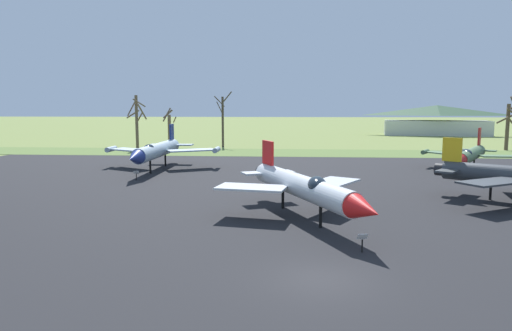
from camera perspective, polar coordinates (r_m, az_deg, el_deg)
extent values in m
plane|color=olive|center=(19.88, 7.91, -13.79)|extent=(600.00, 600.00, 0.00)
cube|color=black|center=(36.80, 6.27, -3.90)|extent=(85.77, 58.59, 0.05)
cube|color=#566D34|center=(71.75, 5.38, 1.55)|extent=(145.77, 12.00, 0.06)
cylinder|color=#8EA3B2|center=(53.15, -11.95, 1.85)|extent=(1.64, 13.65, 1.57)
cone|color=navy|center=(45.48, -14.76, 0.88)|extent=(1.46, 2.52, 1.45)
cylinder|color=black|center=(60.01, -10.07, 2.50)|extent=(1.11, 0.87, 1.10)
ellipsoid|color=#19232D|center=(49.94, -13.01, 1.98)|extent=(1.06, 2.00, 1.00)
cube|color=#8EA3B2|center=(55.65, -15.01, 1.87)|extent=(5.92, 4.64, 0.15)
cube|color=#8EA3B2|center=(53.75, -7.89, 1.87)|extent=(5.91, 4.68, 0.15)
cylinder|color=#8EA3B2|center=(57.30, -17.36, 1.94)|extent=(0.60, 2.52, 0.59)
cylinder|color=#8EA3B2|center=(53.99, -4.87, 1.94)|extent=(0.60, 2.52, 0.59)
cube|color=navy|center=(59.08, -10.31, 4.11)|extent=(0.20, 1.51, 1.92)
cube|color=#8EA3B2|center=(59.38, -11.71, 2.52)|extent=(2.34, 1.48, 0.15)
cube|color=#8EA3B2|center=(58.64, -8.92, 2.53)|extent=(2.34, 1.48, 0.15)
cylinder|color=black|center=(50.46, -12.84, -0.20)|extent=(0.21, 0.21, 1.47)
cylinder|color=black|center=(56.18, -11.06, 0.60)|extent=(0.21, 0.21, 1.47)
cylinder|color=black|center=(46.22, -14.47, -1.42)|extent=(0.08, 0.08, 0.67)
cube|color=white|center=(46.15, -14.49, -0.82)|extent=(0.52, 0.25, 0.31)
cylinder|color=black|center=(40.41, 21.73, -0.45)|extent=(1.23, 1.28, 1.01)
cube|color=#33383D|center=(36.02, 27.25, -1.80)|extent=(5.65, 4.63, 0.13)
cube|color=yellow|center=(40.00, 22.94, 1.81)|extent=(1.30, 0.99, 1.89)
cube|color=#33383D|center=(38.83, 22.46, -0.62)|extent=(2.32, 2.51, 0.13)
cube|color=#33383D|center=(41.40, 23.58, -0.22)|extent=(2.32, 2.51, 0.13)
cylinder|color=black|center=(39.63, 26.83, -2.89)|extent=(0.19, 0.19, 1.34)
cylinder|color=silver|center=(29.75, 5.46, -2.51)|extent=(6.56, 12.08, 1.46)
cone|color=red|center=(23.43, 13.31, -5.34)|extent=(2.12, 2.52, 1.34)
cylinder|color=black|center=(35.74, 0.90, -0.84)|extent=(1.26, 1.15, 1.02)
ellipsoid|color=#19232D|center=(27.69, 7.49, -2.43)|extent=(1.13, 2.13, 1.06)
cube|color=silver|center=(29.67, -0.55, -2.72)|extent=(4.72, 3.09, 0.14)
cube|color=silver|center=(32.06, 9.31, -2.06)|extent=(4.23, 4.95, 0.14)
cube|color=red|center=(34.67, 1.47, 1.60)|extent=(0.95, 1.79, 1.77)
cube|color=silver|center=(34.44, -0.26, -0.96)|extent=(2.07, 1.92, 0.14)
cube|color=silver|center=(35.25, 3.16, -0.78)|extent=(2.07, 1.92, 0.14)
cylinder|color=black|center=(27.61, 7.93, -6.30)|extent=(0.19, 0.19, 1.36)
cylinder|color=black|center=(32.49, 3.32, -4.18)|extent=(0.19, 0.19, 1.36)
cylinder|color=black|center=(23.52, 12.89, -9.65)|extent=(0.08, 0.08, 0.69)
cube|color=white|center=(23.39, 12.93, -8.49)|extent=(0.55, 0.34, 0.32)
cylinder|color=#4C6B47|center=(55.18, 24.85, 1.19)|extent=(6.88, 10.88, 1.35)
cone|color=#B21E1E|center=(48.41, 23.59, 0.50)|extent=(2.09, 2.41, 1.24)
cylinder|color=black|center=(61.22, 25.74, 1.68)|extent=(1.19, 1.11, 0.95)
ellipsoid|color=#19232D|center=(52.57, 24.43, 1.35)|extent=(0.95, 1.79, 0.89)
cube|color=#4C6B47|center=(57.11, 22.14, 1.41)|extent=(4.14, 4.86, 0.13)
cube|color=#4C6B47|center=(56.25, 28.05, 1.01)|extent=(4.64, 2.10, 0.13)
cylinder|color=#4C6B47|center=(58.17, 20.05, 1.60)|extent=(1.49, 2.13, 0.50)
cube|color=#B21E1E|center=(60.36, 25.73, 3.22)|extent=(0.79, 1.25, 2.03)
cube|color=#4C6B47|center=(60.48, 24.60, 1.78)|extent=(2.05, 1.90, 0.13)
cube|color=#4C6B47|center=(60.18, 26.65, 1.64)|extent=(2.05, 1.90, 0.13)
cylinder|color=black|center=(52.79, 24.34, -0.45)|extent=(0.18, 0.18, 1.26)
cylinder|color=black|center=(57.85, 25.18, 0.12)|extent=(0.18, 0.18, 1.26)
cylinder|color=black|center=(48.10, 23.86, -1.52)|extent=(0.08, 0.08, 0.60)
cube|color=white|center=(48.04, 23.89, -1.00)|extent=(0.66, 0.35, 0.29)
cylinder|color=brown|center=(80.29, -14.42, 5.15)|extent=(0.50, 0.50, 8.99)
cylinder|color=brown|center=(80.85, -15.05, 6.75)|extent=(0.88, 2.14, 2.42)
cylinder|color=brown|center=(79.28, -14.14, 7.47)|extent=(1.73, 1.75, 1.41)
cylinder|color=brown|center=(79.59, -13.81, 6.44)|extent=(0.98, 2.40, 2.67)
cylinder|color=brown|center=(80.83, -14.11, 5.69)|extent=(1.60, 0.77, 2.19)
cylinder|color=brown|center=(81.25, -14.86, 6.12)|extent=(1.77, 1.96, 1.43)
cylinder|color=brown|center=(82.29, -10.57, 4.15)|extent=(0.56, 0.56, 5.67)
cylinder|color=brown|center=(82.40, -9.94, 5.56)|extent=(1.07, 1.89, 1.14)
cylinder|color=brown|center=(82.93, -10.77, 6.23)|extent=(1.65, 1.17, 1.60)
cylinder|color=brown|center=(82.83, -10.89, 6.15)|extent=(1.34, 1.41, 2.42)
cylinder|color=#42382D|center=(82.56, -4.10, 5.36)|extent=(0.40, 0.40, 8.83)
cylinder|color=#42382D|center=(81.96, -4.45, 7.00)|extent=(1.42, 0.97, 2.38)
cylinder|color=#42382D|center=(81.67, -4.51, 7.85)|extent=(2.02, 1.04, 1.90)
cylinder|color=#42382D|center=(83.37, -3.61, 8.31)|extent=(2.11, 1.48, 2.20)
cylinder|color=brown|center=(86.31, 28.47, 4.16)|extent=(0.58, 0.58, 7.55)
cylinder|color=brown|center=(85.57, 28.88, 4.69)|extent=(2.02, 0.78, 1.90)
cylinder|color=brown|center=(87.55, 28.30, 5.08)|extent=(2.80, 0.71, 1.74)
cube|color=beige|center=(123.72, 21.22, 4.31)|extent=(25.48, 11.70, 3.66)
pyramid|color=#38563D|center=(123.61, 21.31, 6.33)|extent=(26.75, 12.29, 2.52)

